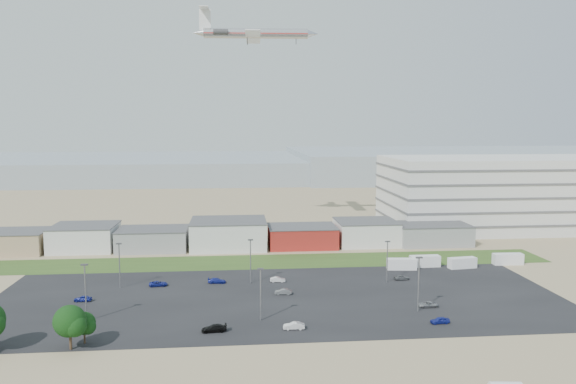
{
  "coord_description": "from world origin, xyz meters",
  "views": [
    {
      "loc": [
        -3.86,
        -94.48,
        36.26
      ],
      "look_at": [
        7.18,
        22.0,
        22.29
      ],
      "focal_mm": 35.0,
      "sensor_mm": 36.0,
      "label": 1
    }
  ],
  "objects": [
    {
      "name": "airliner",
      "position": [
        3.61,
        98.56,
        66.83
      ],
      "size": [
        43.65,
        30.72,
        12.54
      ],
      "primitive_type": null,
      "rotation": [
        0.0,
        0.0,
        -0.04
      ],
      "color": "silver"
    },
    {
      "name": "parked_car_8",
      "position": [
        34.97,
        31.18,
        0.62
      ],
      "size": [
        3.74,
        1.77,
        1.23
      ],
      "primitive_type": "imported",
      "rotation": [
        0.0,
        0.0,
        1.66
      ],
      "color": "#595B5E",
      "rests_on": "ground"
    },
    {
      "name": "parking_lot",
      "position": [
        5.0,
        20.0,
        0.01
      ],
      "size": [
        120.0,
        50.0,
        0.01
      ],
      "primitive_type": "cube",
      "color": "black",
      "rests_on": "ground"
    },
    {
      "name": "parked_car_5",
      "position": [
        -35.55,
        21.58,
        0.61
      ],
      "size": [
        3.66,
        1.67,
        1.22
      ],
      "primitive_type": "imported",
      "rotation": [
        0.0,
        0.0,
        -1.64
      ],
      "color": "navy",
      "rests_on": "ground"
    },
    {
      "name": "parked_car_0",
      "position": [
        34.34,
        11.28,
        0.54
      ],
      "size": [
        3.92,
        1.85,
        1.08
      ],
      "primitive_type": "imported",
      "rotation": [
        0.0,
        0.0,
        -1.58
      ],
      "color": "#A5A5AA",
      "rests_on": "ground"
    },
    {
      "name": "parked_car_11",
      "position": [
        5.76,
        32.23,
        0.58
      ],
      "size": [
        3.62,
        1.62,
        1.15
      ],
      "primitive_type": "imported",
      "rotation": [
        0.0,
        0.0,
        1.46
      ],
      "color": "silver",
      "rests_on": "ground"
    },
    {
      "name": "lightpole_front_l",
      "position": [
        -31.65,
        9.32,
        5.44
      ],
      "size": [
        1.28,
        0.53,
        10.87
      ],
      "primitive_type": null,
      "color": "slate",
      "rests_on": "ground"
    },
    {
      "name": "lightpole_back_r",
      "position": [
        30.98,
        29.64,
        4.86
      ],
      "size": [
        1.14,
        0.48,
        9.73
      ],
      "primitive_type": null,
      "color": "slate",
      "rests_on": "ground"
    },
    {
      "name": "box_trailer_b",
      "position": [
        44.59,
        42.81,
        1.44
      ],
      "size": [
        7.78,
        2.67,
        2.89
      ],
      "primitive_type": null,
      "rotation": [
        0.0,
        0.0,
        0.03
      ],
      "color": "silver",
      "rests_on": "ground"
    },
    {
      "name": "ground",
      "position": [
        0.0,
        0.0,
        0.0
      ],
      "size": [
        700.0,
        700.0,
        0.0
      ],
      "primitive_type": "plane",
      "color": "#8F7B5B",
      "rests_on": "ground"
    },
    {
      "name": "lightpole_back_l",
      "position": [
        -29.78,
        30.79,
        5.1
      ],
      "size": [
        1.2,
        0.5,
        10.2
      ],
      "primitive_type": null,
      "color": "slate",
      "rests_on": "ground"
    },
    {
      "name": "tree_right",
      "position": [
        -30.78,
        -4.04,
        4.19
      ],
      "size": [
        5.58,
        5.58,
        8.38
      ],
      "primitive_type": null,
      "color": "black",
      "rests_on": "ground"
    },
    {
      "name": "parking_garage",
      "position": [
        90.0,
        95.0,
        12.5
      ],
      "size": [
        80.0,
        40.0,
        25.0
      ],
      "primitive_type": "cube",
      "color": "silver",
      "rests_on": "ground"
    },
    {
      "name": "box_trailer_a",
      "position": [
        37.82,
        40.65,
        1.38
      ],
      "size": [
        7.58,
        3.06,
        2.77
      ],
      "primitive_type": null,
      "rotation": [
        0.0,
        0.0,
        -0.1
      ],
      "color": "silver",
      "rests_on": "ground"
    },
    {
      "name": "lightpole_front_r",
      "position": [
        31.53,
        9.01,
        5.43
      ],
      "size": [
        1.28,
        0.53,
        10.87
      ],
      "primitive_type": null,
      "color": "slate",
      "rests_on": "ground"
    },
    {
      "name": "lightpole_back_m",
      "position": [
        -0.54,
        31.92,
        5.13
      ],
      "size": [
        1.21,
        0.5,
        10.26
      ],
      "primitive_type": null,
      "color": "slate",
      "rests_on": "ground"
    },
    {
      "name": "tree_near",
      "position": [
        -29.21,
        -1.62,
        3.05
      ],
      "size": [
        4.07,
        4.07,
        6.1
      ],
      "primitive_type": null,
      "color": "black",
      "rests_on": "ground"
    },
    {
      "name": "grass_strip",
      "position": [
        0.0,
        52.0,
        0.01
      ],
      "size": [
        160.0,
        16.0,
        0.02
      ],
      "primitive_type": "cube",
      "color": "#32501E",
      "rests_on": "ground"
    },
    {
      "name": "box_trailer_d",
      "position": [
        67.02,
        43.02,
        1.44
      ],
      "size": [
        7.75,
        2.63,
        2.88
      ],
      "primitive_type": null,
      "rotation": [
        0.0,
        0.0,
        -0.03
      ],
      "color": "silver",
      "rests_on": "ground"
    },
    {
      "name": "parked_car_9",
      "position": [
        -21.46,
        31.36,
        0.57
      ],
      "size": [
        4.28,
        2.26,
        1.15
      ],
      "primitive_type": "imported",
      "rotation": [
        0.0,
        0.0,
        1.66
      ],
      "color": "navy",
      "rests_on": "ground"
    },
    {
      "name": "box_trailer_c",
      "position": [
        53.61,
        40.51,
        1.35
      ],
      "size": [
        7.47,
        3.27,
        2.71
      ],
      "primitive_type": null,
      "rotation": [
        0.0,
        0.0,
        0.14
      ],
      "color": "silver",
      "rests_on": "ground"
    },
    {
      "name": "parked_car_6",
      "position": [
        -8.32,
        32.54,
        0.6
      ],
      "size": [
        4.25,
        2.01,
        1.2
      ],
      "primitive_type": "imported",
      "rotation": [
        0.0,
        0.0,
        1.49
      ],
      "color": "navy",
      "rests_on": "ground"
    },
    {
      "name": "parked_car_7",
      "position": [
        6.17,
        22.47,
        0.6
      ],
      "size": [
        3.74,
        1.63,
        1.2
      ],
      "primitive_type": "imported",
      "rotation": [
        0.0,
        0.0,
        -1.67
      ],
      "color": "#595B5E",
      "rests_on": "ground"
    },
    {
      "name": "parked_car_2",
      "position": [
        33.35,
        1.97,
        0.6
      ],
      "size": [
        3.63,
        1.65,
        1.21
      ],
      "primitive_type": "imported",
      "rotation": [
        0.0,
        0.0,
        -1.51
      ],
      "color": "navy",
      "rests_on": "ground"
    },
    {
      "name": "building_row",
      "position": [
        -17.0,
        71.0,
        4.0
      ],
      "size": [
        170.0,
        20.0,
        8.0
      ],
      "primitive_type": null,
      "color": "silver",
      "rests_on": "ground"
    },
    {
      "name": "parked_car_3",
      "position": [
        -7.85,
        1.7,
        0.65
      ],
      "size": [
        4.57,
        2.13,
        1.29
      ],
      "primitive_type": "imported",
      "rotation": [
        0.0,
        0.0,
        -1.5
      ],
      "color": "black",
      "rests_on": "ground"
    },
    {
      "name": "hills_backdrop",
      "position": [
        40.0,
        315.0,
        4.5
      ],
      "size": [
        700.0,
        200.0,
        9.0
      ],
      "primitive_type": null,
      "color": "gray",
      "rests_on": "ground"
    },
    {
      "name": "parked_car_13",
      "position": [
        6.31,
        1.6,
        0.63
      ],
      "size": [
        3.89,
        1.54,
        1.26
      ],
      "primitive_type": "imported",
      "rotation": [
        0.0,
        0.0,
        -1.63
      ],
      "color": "silver",
      "rests_on": "ground"
    },
    {
      "name": "lightpole_front_m",
      "position": [
        0.61,
        6.71,
        4.98
      ],
      "size": [
        1.17,
        0.49,
        9.96
      ],
      "primitive_type": null,
      "color": "slate",
      "rests_on": "ground"
    }
  ]
}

